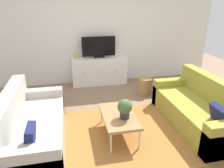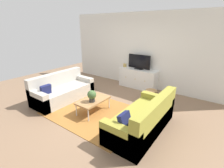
% 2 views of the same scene
% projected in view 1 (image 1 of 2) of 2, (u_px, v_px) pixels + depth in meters
% --- Properties ---
extents(ground_plane, '(10.00, 10.00, 0.00)m').
position_uv_depth(ground_plane, '(120.00, 130.00, 3.66)').
color(ground_plane, '#84664C').
extents(wall_back, '(6.40, 0.12, 2.70)m').
position_uv_depth(wall_back, '(97.00, 31.00, 5.49)').
color(wall_back, silver).
rests_on(wall_back, ground_plane).
extents(area_rug, '(2.50, 1.90, 0.01)m').
position_uv_depth(area_rug, '(122.00, 134.00, 3.52)').
color(area_rug, '#9E662D').
rests_on(area_rug, ground_plane).
extents(couch_left_side, '(0.84, 1.90, 0.84)m').
position_uv_depth(couch_left_side, '(29.00, 129.00, 3.18)').
color(couch_left_side, '#B2ADA3').
rests_on(couch_left_side, ground_plane).
extents(couch_right_side, '(0.84, 1.90, 0.84)m').
position_uv_depth(couch_right_side, '(200.00, 110.00, 3.74)').
color(couch_right_side, olive).
rests_on(couch_right_side, ground_plane).
extents(coffee_table, '(0.51, 0.92, 0.38)m').
position_uv_depth(coffee_table, '(119.00, 116.00, 3.39)').
color(coffee_table, '#A37547').
rests_on(coffee_table, ground_plane).
extents(potted_plant, '(0.23, 0.23, 0.31)m').
position_uv_depth(potted_plant, '(125.00, 108.00, 3.23)').
color(potted_plant, '#2D2D2D').
rests_on(potted_plant, coffee_table).
extents(tv_console, '(1.42, 0.47, 0.71)m').
position_uv_depth(tv_console, '(99.00, 71.00, 5.59)').
color(tv_console, white).
rests_on(tv_console, ground_plane).
extents(flat_screen_tv, '(0.86, 0.16, 0.54)m').
position_uv_depth(flat_screen_tv, '(99.00, 47.00, 5.39)').
color(flat_screen_tv, black).
rests_on(flat_screen_tv, tv_console).
extents(mantel_clock, '(0.11, 0.07, 0.13)m').
position_uv_depth(mantel_clock, '(76.00, 56.00, 5.32)').
color(mantel_clock, tan).
rests_on(mantel_clock, tv_console).
extents(wicker_basket, '(0.34, 0.34, 0.40)m').
position_uv_depth(wicker_basket, '(145.00, 86.00, 5.01)').
color(wicker_basket, '#9E7547').
rests_on(wicker_basket, ground_plane).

